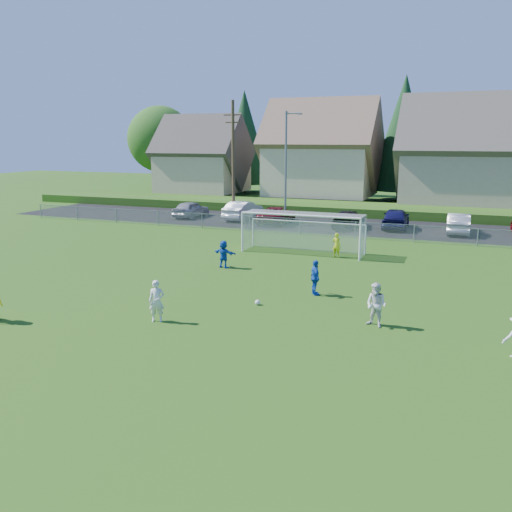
# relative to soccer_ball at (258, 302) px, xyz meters

# --- Properties ---
(ground) EXTENTS (160.00, 160.00, 0.00)m
(ground) POSITION_rel_soccer_ball_xyz_m (-1.26, -4.95, -0.11)
(ground) COLOR #193D0C
(ground) RESTS_ON ground
(asphalt_lot) EXTENTS (60.00, 60.00, 0.00)m
(asphalt_lot) POSITION_rel_soccer_ball_xyz_m (-1.26, 22.55, -0.10)
(asphalt_lot) COLOR black
(asphalt_lot) RESTS_ON ground
(grass_embankment) EXTENTS (70.00, 6.00, 0.80)m
(grass_embankment) POSITION_rel_soccer_ball_xyz_m (-1.26, 30.05, 0.29)
(grass_embankment) COLOR #1E420F
(grass_embankment) RESTS_ON ground
(soccer_ball) EXTENTS (0.22, 0.22, 0.22)m
(soccer_ball) POSITION_rel_soccer_ball_xyz_m (0.00, 0.00, 0.00)
(soccer_ball) COLOR white
(soccer_ball) RESTS_ON ground
(player_white_a) EXTENTS (0.70, 0.60, 1.61)m
(player_white_a) POSITION_rel_soccer_ball_xyz_m (-2.83, -3.35, 0.70)
(player_white_a) COLOR silver
(player_white_a) RESTS_ON ground
(player_white_b) EXTENTS (0.99, 0.89, 1.67)m
(player_white_b) POSITION_rel_soccer_ball_xyz_m (5.07, -0.90, 0.72)
(player_white_b) COLOR silver
(player_white_b) RESTS_ON ground
(player_blue_a) EXTENTS (0.84, 1.00, 1.60)m
(player_blue_a) POSITION_rel_soccer_ball_xyz_m (1.86, 2.34, 0.69)
(player_blue_a) COLOR #1344B2
(player_blue_a) RESTS_ON ground
(player_blue_b) EXTENTS (1.46, 0.72, 1.50)m
(player_blue_b) POSITION_rel_soccer_ball_xyz_m (-4.16, 5.65, 0.64)
(player_blue_b) COLOR #1344B2
(player_blue_b) RESTS_ON ground
(goalkeeper) EXTENTS (0.59, 0.46, 1.45)m
(goalkeeper) POSITION_rel_soccer_ball_xyz_m (0.93, 10.55, 0.61)
(goalkeeper) COLOR yellow
(goalkeeper) RESTS_ON ground
(car_a) EXTENTS (2.04, 4.34, 1.44)m
(car_a) POSITION_rel_soccer_ball_xyz_m (-15.02, 22.25, 0.61)
(car_a) COLOR #929498
(car_a) RESTS_ON ground
(car_b) EXTENTS (2.03, 4.97, 1.60)m
(car_b) POSITION_rel_soccer_ball_xyz_m (-10.12, 22.61, 0.69)
(car_b) COLOR white
(car_b) RESTS_ON ground
(car_c) EXTENTS (2.55, 5.10, 1.39)m
(car_c) POSITION_rel_soccer_ball_xyz_m (-6.69, 21.65, 0.58)
(car_c) COLOR #550915
(car_c) RESTS_ON ground
(car_d) EXTENTS (1.97, 4.78, 1.38)m
(car_d) POSITION_rel_soccer_ball_xyz_m (-0.67, 21.47, 0.58)
(car_d) COLOR black
(car_d) RESTS_ON ground
(car_e) EXTENTS (2.15, 4.84, 1.62)m
(car_e) POSITION_rel_soccer_ball_xyz_m (2.84, 22.51, 0.70)
(car_e) COLOR #12123F
(car_e) RESTS_ON ground
(car_f) EXTENTS (1.68, 4.57, 1.50)m
(car_f) POSITION_rel_soccer_ball_xyz_m (7.45, 21.89, 0.64)
(car_f) COLOR #B7B7B7
(car_f) RESTS_ON ground
(soccer_goal) EXTENTS (7.42, 1.90, 2.50)m
(soccer_goal) POSITION_rel_soccer_ball_xyz_m (-1.26, 11.10, 1.52)
(soccer_goal) COLOR white
(soccer_goal) RESTS_ON ground
(chainlink_fence) EXTENTS (52.06, 0.06, 1.20)m
(chainlink_fence) POSITION_rel_soccer_ball_xyz_m (-1.26, 17.05, 0.52)
(chainlink_fence) COLOR gray
(chainlink_fence) RESTS_ON ground
(streetlight) EXTENTS (1.38, 0.18, 9.00)m
(streetlight) POSITION_rel_soccer_ball_xyz_m (-5.71, 21.05, 4.73)
(streetlight) COLOR slate
(streetlight) RESTS_ON ground
(utility_pole) EXTENTS (1.60, 0.26, 10.00)m
(utility_pole) POSITION_rel_soccer_ball_xyz_m (-10.76, 22.05, 5.04)
(utility_pole) COLOR #473321
(utility_pole) RESTS_ON ground
(houses_row) EXTENTS (53.90, 11.45, 13.27)m
(houses_row) POSITION_rel_soccer_ball_xyz_m (0.72, 37.51, 7.22)
(houses_row) COLOR tan
(houses_row) RESTS_ON ground
(tree_row) EXTENTS (65.98, 12.36, 13.80)m
(tree_row) POSITION_rel_soccer_ball_xyz_m (-0.21, 43.78, 6.80)
(tree_row) COLOR #382616
(tree_row) RESTS_ON ground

